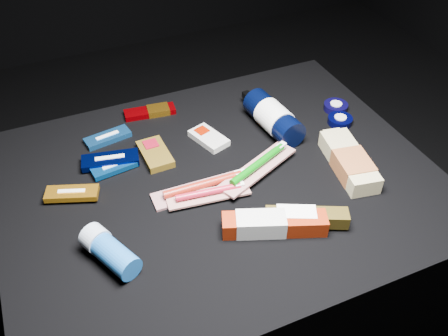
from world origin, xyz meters
name	(u,v)px	position (x,y,z in m)	size (l,w,h in m)	color
ground	(221,284)	(0.00, 0.00, 0.00)	(3.00, 3.00, 0.00)	black
cloth_table	(220,237)	(0.00, 0.00, 0.20)	(0.98, 0.78, 0.40)	black
luna_bar_0	(108,137)	(-0.20, 0.25, 0.41)	(0.12, 0.06, 0.01)	#19579C
luna_bar_1	(114,167)	(-0.21, 0.13, 0.41)	(0.11, 0.05, 0.01)	#0B4F9A
luna_bar_2	(110,160)	(-0.22, 0.15, 0.41)	(0.14, 0.08, 0.02)	#020831
luna_bar_3	(72,193)	(-0.32, 0.07, 0.41)	(0.12, 0.08, 0.01)	orange
clif_bar_0	(154,153)	(-0.11, 0.14, 0.41)	(0.06, 0.11, 0.02)	#4E3B0F
clif_bar_1	(208,137)	(0.03, 0.15, 0.41)	(0.08, 0.11, 0.02)	beige
power_bar	(153,111)	(-0.06, 0.31, 0.41)	(0.14, 0.06, 0.02)	#8A0105
lotion_bottle	(273,118)	(0.20, 0.12, 0.44)	(0.09, 0.24, 0.08)	black
cream_tin_upper	(336,107)	(0.40, 0.13, 0.41)	(0.06, 0.06, 0.02)	black
cream_tin_lower	(340,120)	(0.37, 0.07, 0.41)	(0.06, 0.06, 0.02)	black
bodywash_bottle	(350,162)	(0.29, -0.09, 0.42)	(0.10, 0.22, 0.04)	tan
deodorant_stick	(109,251)	(-0.28, -0.13, 0.43)	(0.10, 0.14, 0.05)	#19549F
toothbrush_pack_0	(205,187)	(-0.04, -0.02, 0.41)	(0.23, 0.06, 0.03)	#B0A8A4
toothbrush_pack_1	(210,194)	(-0.05, -0.05, 0.41)	(0.19, 0.07, 0.02)	beige
toothbrush_pack_2	(259,166)	(0.09, -0.02, 0.42)	(0.22, 0.14, 0.02)	silver
toothpaste_carton_red	(270,224)	(0.03, -0.19, 0.42)	(0.21, 0.12, 0.04)	maroon
toothpaste_carton_green	(303,217)	(0.10, -0.20, 0.42)	(0.17, 0.11, 0.03)	#352B0B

